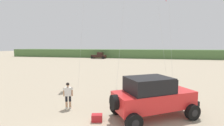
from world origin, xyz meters
name	(u,v)px	position (x,y,z in m)	size (l,w,h in m)	color
dune_ridge	(135,54)	(-2.78, 51.91, 1.37)	(90.00, 8.93, 2.74)	#4C703D
jeep	(153,96)	(2.72, 3.81, 1.20)	(4.94, 4.36, 2.26)	red
person_watching	(68,94)	(-2.44, 3.93, 0.94)	(0.59, 0.41, 1.67)	tan
cooler_box	(97,118)	(-0.11, 2.60, 0.19)	(0.56, 0.36, 0.38)	#B21E23
distant_pickup	(99,56)	(-13.40, 44.79, 0.94)	(4.69, 2.58, 1.98)	black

